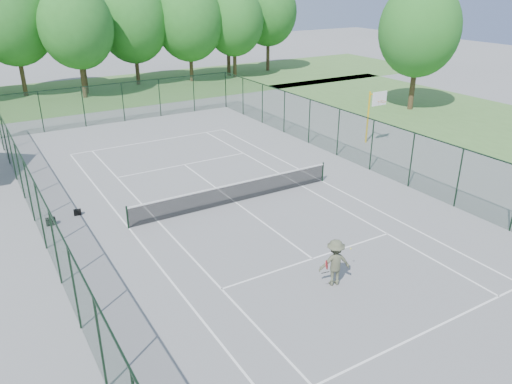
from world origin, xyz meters
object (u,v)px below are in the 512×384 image
sports_bag_a (51,221)px  tennis_player (335,262)px  tennis_net (235,192)px  basketball_goal (374,107)px

sports_bag_a → tennis_player: 13.14m
tennis_net → sports_bag_a: 8.70m
tennis_net → basketball_goal: (12.45, 3.58, 1.99)m
sports_bag_a → basketball_goal: bearing=6.1°
tennis_player → sports_bag_a: bearing=127.7°
basketball_goal → sports_bag_a: bearing=-176.1°
sports_bag_a → tennis_player: size_ratio=0.21×
tennis_net → sports_bag_a: (-8.42, 2.17, -0.41)m
basketball_goal → tennis_player: 17.52m
sports_bag_a → tennis_player: tennis_player is taller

